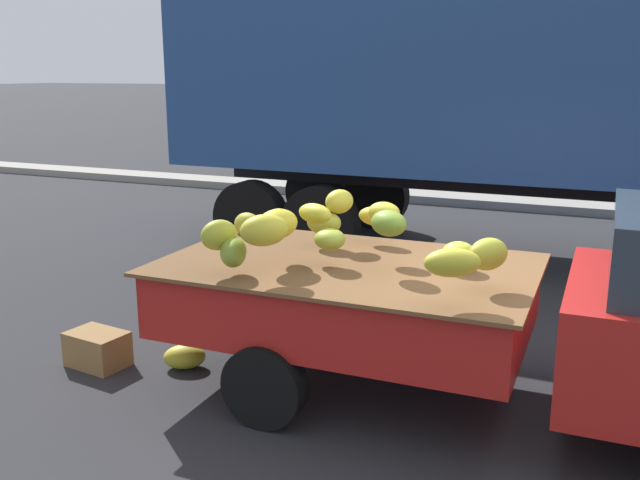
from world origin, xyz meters
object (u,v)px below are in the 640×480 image
Objects in this scene: produce_crate at (98,349)px; fallen_banana_bunch_near_tailgate at (185,357)px; pickup_truck at (622,320)px; semi_trailer at (614,75)px.

fallen_banana_bunch_near_tailgate is at bearing 18.68° from produce_crate.
produce_crate is at bearing -161.32° from fallen_banana_bunch_near_tailgate.
pickup_truck is 4.99m from semi_trailer.
pickup_truck is 3.63m from fallen_banana_bunch_near_tailgate.
produce_crate is at bearing -127.88° from semi_trailer.
pickup_truck is at bearing 3.64° from fallen_banana_bunch_near_tailgate.
pickup_truck is 14.14× the size of fallen_banana_bunch_near_tailgate.
produce_crate is (-4.29, -0.48, -0.74)m from pickup_truck.
pickup_truck is 0.44× the size of semi_trailer.
semi_trailer is 6.39m from fallen_banana_bunch_near_tailgate.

